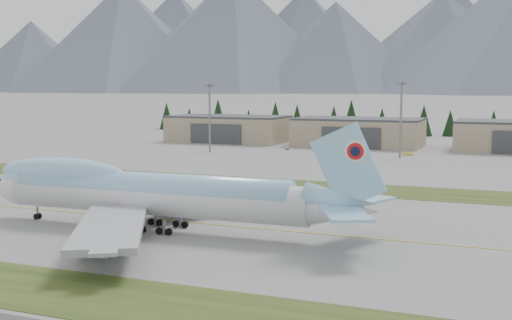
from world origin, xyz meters
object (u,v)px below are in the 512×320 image
at_px(boeing_747_freighter, 150,193).
at_px(hangar_center, 359,132).
at_px(hangar_left, 229,129).
at_px(service_vehicle_a, 287,149).
at_px(service_vehicle_b, 408,155).

height_order(boeing_747_freighter, hangar_center, boeing_747_freighter).
bearing_deg(hangar_left, service_vehicle_a, -35.22).
distance_m(hangar_left, service_vehicle_b, 82.94).
xyz_separation_m(boeing_747_freighter, service_vehicle_a, (-22.04, 132.63, -5.95)).
xyz_separation_m(hangar_left, service_vehicle_a, (34.08, -24.06, -5.39)).
height_order(hangar_center, service_vehicle_b, hangar_center).
distance_m(boeing_747_freighter, service_vehicle_a, 134.58).
height_order(boeing_747_freighter, service_vehicle_b, boeing_747_freighter).
height_order(hangar_left, hangar_center, same).
distance_m(boeing_747_freighter, service_vehicle_b, 130.97).
height_order(boeing_747_freighter, hangar_left, boeing_747_freighter).
height_order(hangar_left, service_vehicle_a, hangar_left).
bearing_deg(service_vehicle_b, hangar_left, 58.65).
relative_size(service_vehicle_a, service_vehicle_b, 1.00).
bearing_deg(hangar_left, service_vehicle_b, -19.55).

